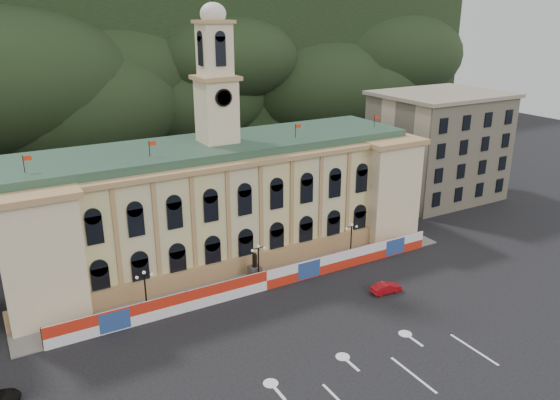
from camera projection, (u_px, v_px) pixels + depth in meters
ground at (340, 354)px, 53.33m from camera, size 260.00×260.00×0.00m
lane_markings at (372, 383)px, 49.23m from camera, size 26.00×10.00×0.02m
hill_ridge at (76, 59)px, 146.84m from camera, size 230.00×80.00×64.00m
city_hall at (221, 199)px, 73.38m from camera, size 56.20×17.60×37.10m
side_building_right at (438, 146)px, 95.82m from camera, size 21.00×17.00×18.60m
hoarding_fence at (267, 280)px, 65.28m from camera, size 50.00×0.44×2.50m
pavement at (256, 280)px, 67.84m from camera, size 56.00×5.50×0.16m
statue at (255, 271)px, 67.68m from camera, size 1.40×1.40×3.72m
lamp_left at (145, 288)px, 59.66m from camera, size 1.96×0.44×5.15m
lamp_center at (258, 260)px, 66.24m from camera, size 1.96×0.44×5.15m
lamp_right at (351, 238)px, 72.83m from camera, size 1.96×0.44×5.15m
red_sedan at (386, 288)px, 64.76m from camera, size 2.02×4.07×1.26m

